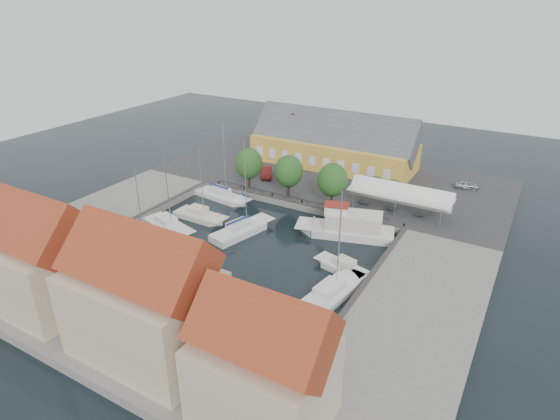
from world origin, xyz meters
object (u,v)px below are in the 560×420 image
Objects in this scene: car_red at (267,172)px; launch_nw at (231,198)px; warehouse at (331,145)px; center_sailboat at (242,231)px; launch_sw at (104,254)px; east_boat_b at (343,269)px; west_boat_a at (222,197)px; west_boat_b at (200,217)px; west_boat_c at (168,227)px; east_boat_c at (331,295)px; trawler at (349,228)px; tent_canopy at (400,194)px; car_silver at (467,185)px; west_boat_d at (139,240)px.

car_red reaches higher than launch_nw.
warehouse is 2.21× the size of center_sailboat.
warehouse is 42.85m from launch_sw.
east_boat_b is at bearing -63.07° from warehouse.
launch_sw is (-2.29, -20.73, -0.18)m from west_boat_a.
west_boat_b is 14.09m from launch_sw.
east_boat_c is at bearing -7.31° from west_boat_c.
warehouse is at bearing 75.13° from west_boat_b.
launch_sw is at bearing -157.39° from east_boat_b.
west_boat_b is at bearing 161.74° from east_boat_c.
trawler is 20.69m from west_boat_b.
center_sailboat is (-16.28, -14.57, -3.32)m from tent_canopy.
car_silver is 49.26m from west_boat_d.
car_silver is 0.29× the size of east_boat_c.
east_boat_b reaches higher than launch_sw.
car_red is 18.52m from center_sailboat.
east_boat_c reaches higher than west_boat_d.
tent_canopy is 1.08× the size of center_sailboat.
center_sailboat is 17.09m from launch_sw.
warehouse is 3.04× the size of east_boat_b.
west_boat_c is at bearing -105.78° from warehouse.
tent_canopy reaches higher than launch_nw.
west_boat_a is 1.48m from launch_nw.
west_boat_d is (-25.86, -1.48, 0.01)m from east_boat_c.
warehouse is 2.40× the size of west_boat_c.
east_boat_c is 29.13m from west_boat_a.
tent_canopy is at bearing -36.54° from car_red.
car_red is at bearing 173.47° from tent_canopy.
launch_sw is at bearing -135.40° from tent_canopy.
center_sailboat is at bearing -89.37° from warehouse.
east_boat_b is (21.70, -18.93, -1.53)m from car_red.
east_boat_b is at bearing -6.57° from center_sailboat.
warehouse is at bearing 119.87° from trawler.
west_boat_d is (-26.24, -22.97, -3.41)m from tent_canopy.
trawler is 20.27m from launch_nw.
west_boat_c is at bearing -127.36° from car_red.
east_boat_c reaches higher than west_boat_c.
east_boat_c is 2.47× the size of launch_sw.
launch_nw is at bearing 155.28° from east_boat_b.
car_red is at bearing 138.89° from east_boat_b.
tent_canopy is at bearing 89.00° from east_boat_c.
car_silver is 31.09m from east_boat_b.
tent_canopy is 1.34× the size of west_boat_d.
west_boat_a is at bearing -113.31° from warehouse.
car_red is 16.46m from west_boat_b.
car_red is 0.40× the size of west_boat_c.
warehouse is at bearing 140.14° from tent_canopy.
west_boat_b is (-23.54, 7.77, 0.00)m from east_boat_c.
warehouse is 34.08m from east_boat_b.
warehouse is 8.02× the size of car_silver.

